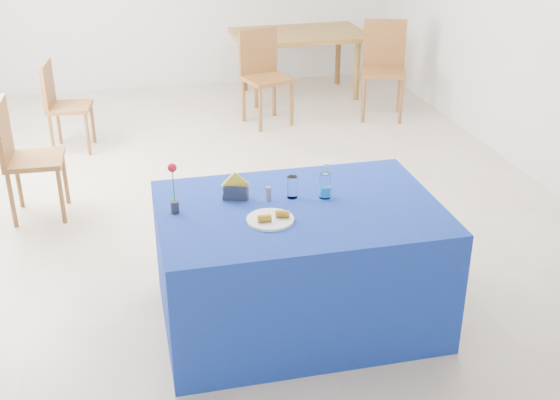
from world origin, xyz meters
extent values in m
plane|color=beige|center=(0.00, 0.00, 0.00)|extent=(7.00, 7.00, 0.00)
plane|color=silver|center=(0.00, -3.50, 1.40)|extent=(5.00, 0.00, 5.00)
plane|color=silver|center=(2.50, 0.00, 1.40)|extent=(0.00, 7.00, 7.00)
cylinder|color=white|center=(-0.26, -1.90, 0.77)|extent=(0.26, 0.26, 0.01)
cylinder|color=white|center=(-0.07, -1.63, 0.82)|extent=(0.06, 0.06, 0.13)
cylinder|color=slate|center=(-0.22, -1.64, 0.80)|extent=(0.03, 0.03, 0.08)
cylinder|color=#5D5E62|center=(-0.34, -1.59, 0.80)|extent=(0.03, 0.03, 0.08)
cube|color=navy|center=(-0.06, -1.76, 0.38)|extent=(1.60, 1.10, 0.76)
cylinder|color=silver|center=(0.11, -1.67, 0.83)|extent=(0.07, 0.07, 0.15)
cylinder|color=blue|center=(0.11, -1.67, 0.80)|extent=(0.07, 0.07, 0.06)
cylinder|color=white|center=(0.11, -1.67, 0.94)|extent=(0.03, 0.03, 0.05)
cylinder|color=silver|center=(0.11, -1.67, 0.97)|extent=(0.03, 0.03, 0.01)
cube|color=#39393E|center=(-0.40, -1.58, 0.78)|extent=(0.16, 0.10, 0.03)
cube|color=#35353A|center=(-0.40, -1.60, 0.81)|extent=(0.13, 0.04, 0.09)
cube|color=#333237|center=(-0.39, -1.55, 0.81)|extent=(0.13, 0.04, 0.09)
cube|color=yellow|center=(-0.40, -1.58, 0.85)|extent=(0.16, 0.02, 0.16)
cylinder|color=#232328|center=(-0.76, -1.68, 0.80)|extent=(0.05, 0.05, 0.07)
cylinder|color=#1A6A24|center=(-0.76, -1.68, 0.91)|extent=(0.01, 0.01, 0.22)
sphere|color=red|center=(-0.76, -1.68, 1.03)|extent=(0.05, 0.05, 0.05)
cube|color=olive|center=(1.11, 2.76, 0.73)|extent=(1.55, 1.02, 0.05)
cylinder|color=brown|center=(0.52, 2.39, 0.35)|extent=(0.07, 0.07, 0.71)
cylinder|color=olive|center=(1.72, 2.42, 0.35)|extent=(0.07, 0.07, 0.71)
cylinder|color=brown|center=(0.50, 3.09, 0.35)|extent=(0.07, 0.07, 0.71)
cylinder|color=brown|center=(1.70, 3.12, 0.35)|extent=(0.07, 0.07, 0.71)
cylinder|color=brown|center=(0.39, 1.58, 0.24)|extent=(0.04, 0.04, 0.47)
cylinder|color=brown|center=(0.75, 1.69, 0.24)|extent=(0.04, 0.04, 0.47)
cylinder|color=brown|center=(0.28, 1.95, 0.24)|extent=(0.04, 0.04, 0.47)
cylinder|color=brown|center=(0.64, 2.06, 0.24)|extent=(0.04, 0.04, 0.47)
cube|color=brown|center=(0.52, 1.82, 0.49)|extent=(0.55, 0.55, 0.04)
cube|color=brown|center=(0.46, 2.01, 0.74)|extent=(0.43, 0.17, 0.48)
cylinder|color=brown|center=(1.53, 1.62, 0.25)|extent=(0.04, 0.04, 0.49)
cylinder|color=brown|center=(1.90, 1.49, 0.25)|extent=(0.04, 0.04, 0.49)
cylinder|color=brown|center=(1.66, 2.00, 0.25)|extent=(0.04, 0.04, 0.49)
cylinder|color=brown|center=(2.03, 1.86, 0.25)|extent=(0.04, 0.04, 0.49)
cube|color=brown|center=(1.78, 1.74, 0.51)|extent=(0.59, 0.59, 0.04)
cube|color=brown|center=(1.85, 1.94, 0.78)|extent=(0.45, 0.19, 0.50)
cylinder|color=brown|center=(-1.51, -0.11, 0.23)|extent=(0.04, 0.04, 0.45)
cylinder|color=brown|center=(-1.50, 0.25, 0.23)|extent=(0.04, 0.04, 0.45)
cylinder|color=brown|center=(-1.87, -0.10, 0.23)|extent=(0.04, 0.04, 0.45)
cylinder|color=brown|center=(-1.86, 0.26, 0.23)|extent=(0.04, 0.04, 0.45)
cube|color=brown|center=(-1.68, 0.07, 0.47)|extent=(0.44, 0.44, 0.04)
cube|color=brown|center=(-1.88, 0.08, 0.71)|extent=(0.05, 0.42, 0.46)
cylinder|color=brown|center=(-1.34, 1.31, 0.21)|extent=(0.03, 0.03, 0.42)
cylinder|color=brown|center=(-1.29, 1.64, 0.21)|extent=(0.03, 0.03, 0.42)
cylinder|color=brown|center=(-1.67, 1.35, 0.21)|extent=(0.03, 0.03, 0.42)
cylinder|color=brown|center=(-1.62, 1.68, 0.21)|extent=(0.03, 0.03, 0.42)
cube|color=brown|center=(-1.48, 1.49, 0.43)|extent=(0.44, 0.44, 0.04)
cube|color=brown|center=(-1.66, 1.52, 0.66)|extent=(0.09, 0.39, 0.42)
cylinder|color=gold|center=(-0.30, -1.93, 0.80)|extent=(0.08, 0.04, 0.04)
cylinder|color=beige|center=(-0.26, -1.93, 0.80)|extent=(0.01, 0.03, 0.03)
cylinder|color=gold|center=(-0.19, -1.90, 0.80)|extent=(0.08, 0.06, 0.04)
cylinder|color=beige|center=(-0.16, -1.91, 0.80)|extent=(0.01, 0.03, 0.03)
camera|label=1|loc=(-0.98, -5.21, 2.50)|focal=45.00mm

